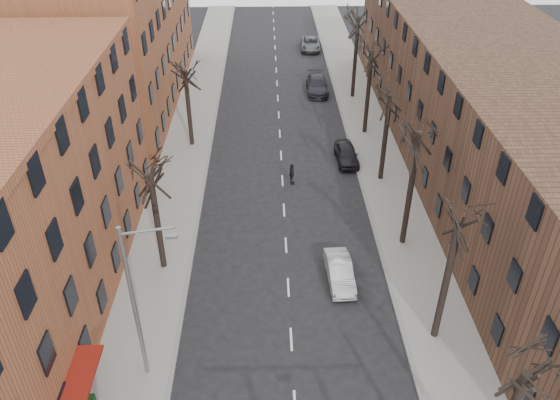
{
  "coord_description": "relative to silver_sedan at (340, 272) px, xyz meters",
  "views": [
    {
      "loc": [
        -1.1,
        -7.88,
        22.17
      ],
      "look_at": [
        -0.41,
        19.31,
        4.0
      ],
      "focal_mm": 35.0,
      "sensor_mm": 36.0,
      "label": 1
    }
  ],
  "objects": [
    {
      "name": "sidewalk_left",
      "position": [
        -11.07,
        18.46,
        -0.59
      ],
      "size": [
        4.0,
        90.0,
        0.15
      ],
      "primitive_type": "cube",
      "color": "gray",
      "rests_on": "ground"
    },
    {
      "name": "sidewalk_right",
      "position": [
        4.93,
        18.46,
        -0.59
      ],
      "size": [
        4.0,
        90.0,
        0.15
      ],
      "primitive_type": "cube",
      "color": "gray",
      "rests_on": "ground"
    },
    {
      "name": "building_left_far",
      "position": [
        -19.07,
        27.46,
        6.34
      ],
      "size": [
        12.0,
        28.0,
        14.0
      ],
      "primitive_type": "cube",
      "color": "brown",
      "rests_on": "ground"
    },
    {
      "name": "building_right",
      "position": [
        12.93,
        13.46,
        4.34
      ],
      "size": [
        12.0,
        50.0,
        10.0
      ],
      "primitive_type": "cube",
      "color": "#4F3425",
      "rests_on": "ground"
    },
    {
      "name": "tree_right_b",
      "position": [
        4.53,
        -4.54,
        -0.66
      ],
      "size": [
        5.2,
        5.2,
        10.8
      ],
      "primitive_type": null,
      "color": "black",
      "rests_on": "ground"
    },
    {
      "name": "tree_right_c",
      "position": [
        4.53,
        3.46,
        -0.66
      ],
      "size": [
        5.2,
        5.2,
        11.6
      ],
      "primitive_type": null,
      "color": "black",
      "rests_on": "ground"
    },
    {
      "name": "tree_right_d",
      "position": [
        4.53,
        11.46,
        -0.66
      ],
      "size": [
        5.2,
        5.2,
        10.0
      ],
      "primitive_type": null,
      "color": "black",
      "rests_on": "ground"
    },
    {
      "name": "tree_right_e",
      "position": [
        4.53,
        19.46,
        -0.66
      ],
      "size": [
        5.2,
        5.2,
        10.8
      ],
      "primitive_type": null,
      "color": "black",
      "rests_on": "ground"
    },
    {
      "name": "tree_right_f",
      "position": [
        4.53,
        27.46,
        -0.66
      ],
      "size": [
        5.2,
        5.2,
        11.6
      ],
      "primitive_type": null,
      "color": "black",
      "rests_on": "ground"
    },
    {
      "name": "tree_left_a",
      "position": [
        -10.67,
        1.46,
        -0.66
      ],
      "size": [
        5.2,
        5.2,
        9.5
      ],
      "primitive_type": null,
      "color": "black",
      "rests_on": "ground"
    },
    {
      "name": "tree_left_b",
      "position": [
        -10.67,
        17.46,
        -0.66
      ],
      "size": [
        5.2,
        5.2,
        9.5
      ],
      "primitive_type": null,
      "color": "black",
      "rests_on": "ground"
    },
    {
      "name": "streetlight",
      "position": [
        -10.1,
        -6.54,
        4.35
      ],
      "size": [
        2.45,
        0.22,
        9.03
      ],
      "color": "slate",
      "rests_on": "ground"
    },
    {
      "name": "silver_sedan",
      "position": [
        0.0,
        0.0,
        0.0
      ],
      "size": [
        1.6,
        4.1,
        1.33
      ],
      "primitive_type": "imported",
      "rotation": [
        0.0,
        0.0,
        0.05
      ],
      "color": "#B1B4B9",
      "rests_on": "ground"
    },
    {
      "name": "parked_car_near",
      "position": [
        2.23,
        14.33,
        0.04
      ],
      "size": [
        1.84,
        4.21,
        1.41
      ],
      "primitive_type": "imported",
      "rotation": [
        0.0,
        0.0,
        0.04
      ],
      "color": "black",
      "rests_on": "ground"
    },
    {
      "name": "parked_car_mid",
      "position": [
        1.03,
        28.98,
        0.1
      ],
      "size": [
        2.23,
        5.28,
        1.52
      ],
      "primitive_type": "imported",
      "rotation": [
        0.0,
        0.0,
        -0.02
      ],
      "color": "#212229",
      "rests_on": "ground"
    },
    {
      "name": "parked_car_far",
      "position": [
        1.33,
        42.64,
        0.04
      ],
      "size": [
        2.51,
        5.12,
        1.4
      ],
      "primitive_type": "imported",
      "rotation": [
        0.0,
        0.0,
        -0.04
      ],
      "color": "#55585D",
      "rests_on": "ground"
    },
    {
      "name": "pedestrian_crossing",
      "position": [
        -2.37,
        11.02,
        0.19
      ],
      "size": [
        0.49,
        1.03,
        1.71
      ],
      "primitive_type": "imported",
      "rotation": [
        0.0,
        0.0,
        1.65
      ],
      "color": "black",
      "rests_on": "ground"
    }
  ]
}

